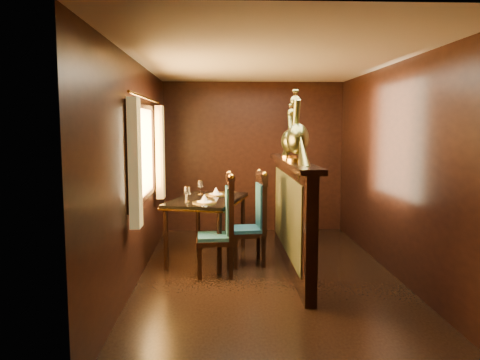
{
  "coord_description": "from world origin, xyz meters",
  "views": [
    {
      "loc": [
        -0.54,
        -5.34,
        1.76
      ],
      "look_at": [
        -0.32,
        0.25,
        1.12
      ],
      "focal_mm": 35.0,
      "sensor_mm": 36.0,
      "label": 1
    }
  ],
  "objects_px": {
    "dining_table": "(207,204)",
    "peacock_left": "(298,125)",
    "chair_left": "(224,222)",
    "chair_right": "(256,215)",
    "peacock_right": "(289,131)"
  },
  "relations": [
    {
      "from": "peacock_right",
      "to": "chair_right",
      "type": "bearing_deg",
      "value": -170.96
    },
    {
      "from": "chair_right",
      "to": "peacock_left",
      "type": "bearing_deg",
      "value": -60.9
    },
    {
      "from": "dining_table",
      "to": "chair_right",
      "type": "height_order",
      "value": "chair_right"
    },
    {
      "from": "dining_table",
      "to": "chair_right",
      "type": "distance_m",
      "value": 0.71
    },
    {
      "from": "chair_right",
      "to": "peacock_left",
      "type": "height_order",
      "value": "peacock_left"
    },
    {
      "from": "dining_table",
      "to": "peacock_left",
      "type": "xyz_separation_m",
      "value": [
        1.06,
        -0.91,
        1.04
      ]
    },
    {
      "from": "chair_right",
      "to": "peacock_right",
      "type": "distance_m",
      "value": 1.15
    },
    {
      "from": "dining_table",
      "to": "peacock_right",
      "type": "height_order",
      "value": "peacock_right"
    },
    {
      "from": "chair_right",
      "to": "peacock_left",
      "type": "relative_size",
      "value": 1.45
    },
    {
      "from": "dining_table",
      "to": "peacock_left",
      "type": "bearing_deg",
      "value": -24.75
    },
    {
      "from": "chair_left",
      "to": "chair_right",
      "type": "relative_size",
      "value": 1.01
    },
    {
      "from": "dining_table",
      "to": "chair_left",
      "type": "relative_size",
      "value": 1.26
    },
    {
      "from": "dining_table",
      "to": "chair_right",
      "type": "xyz_separation_m",
      "value": [
        0.63,
        -0.31,
        -0.1
      ]
    },
    {
      "from": "chair_left",
      "to": "peacock_right",
      "type": "relative_size",
      "value": 1.81
    },
    {
      "from": "dining_table",
      "to": "peacock_right",
      "type": "xyz_separation_m",
      "value": [
        1.06,
        -0.24,
        0.97
      ]
    }
  ]
}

